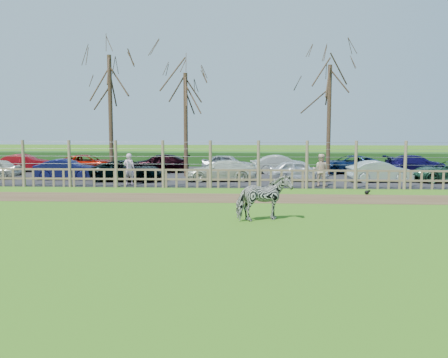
{
  "coord_description": "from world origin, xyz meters",
  "views": [
    {
      "loc": [
        2.08,
        -17.87,
        3.39
      ],
      "look_at": [
        1.0,
        2.5,
        1.1
      ],
      "focal_mm": 40.0,
      "sensor_mm": 36.0,
      "label": 1
    }
  ],
  "objects_px": {
    "zebra": "(264,198)",
    "car_13": "(416,164)",
    "car_5": "(380,171)",
    "car_10": "(227,163)",
    "visitor_b": "(320,170)",
    "tree_right": "(329,93)",
    "car_7": "(25,163)",
    "tree_left": "(110,86)",
    "car_9": "(159,163)",
    "car_1": "(67,169)",
    "car_8": "(87,163)",
    "tree_mid": "(186,99)",
    "car_2": "(129,171)",
    "car_3": "(221,171)",
    "car_4": "(299,171)",
    "car_12": "(349,164)",
    "car_11": "(282,164)",
    "crow": "(367,192)"
  },
  "relations": [
    {
      "from": "zebra",
      "to": "visitor_b",
      "type": "height_order",
      "value": "visitor_b"
    },
    {
      "from": "tree_right",
      "to": "car_13",
      "type": "distance_m",
      "value": 8.13
    },
    {
      "from": "zebra",
      "to": "crow",
      "type": "distance_m",
      "value": 8.48
    },
    {
      "from": "car_2",
      "to": "car_10",
      "type": "height_order",
      "value": "same"
    },
    {
      "from": "car_7",
      "to": "car_10",
      "type": "relative_size",
      "value": 1.03
    },
    {
      "from": "zebra",
      "to": "car_5",
      "type": "bearing_deg",
      "value": -55.12
    },
    {
      "from": "car_5",
      "to": "car_3",
      "type": "bearing_deg",
      "value": 83.16
    },
    {
      "from": "tree_left",
      "to": "car_9",
      "type": "distance_m",
      "value": 6.51
    },
    {
      "from": "car_9",
      "to": "car_5",
      "type": "bearing_deg",
      "value": 71.3
    },
    {
      "from": "car_11",
      "to": "car_12",
      "type": "xyz_separation_m",
      "value": [
        4.54,
        0.22,
        0.0
      ]
    },
    {
      "from": "car_5",
      "to": "tree_right",
      "type": "bearing_deg",
      "value": 32.43
    },
    {
      "from": "tree_right",
      "to": "car_7",
      "type": "bearing_deg",
      "value": 174.87
    },
    {
      "from": "car_3",
      "to": "car_4",
      "type": "bearing_deg",
      "value": 86.35
    },
    {
      "from": "car_1",
      "to": "car_10",
      "type": "height_order",
      "value": "same"
    },
    {
      "from": "car_7",
      "to": "car_12",
      "type": "distance_m",
      "value": 22.3
    },
    {
      "from": "crow",
      "to": "car_11",
      "type": "xyz_separation_m",
      "value": [
        -3.48,
        9.64,
        0.53
      ]
    },
    {
      "from": "zebra",
      "to": "car_12",
      "type": "bearing_deg",
      "value": -44.82
    },
    {
      "from": "zebra",
      "to": "car_13",
      "type": "xyz_separation_m",
      "value": [
        10.71,
        17.09,
        -0.16
      ]
    },
    {
      "from": "car_1",
      "to": "car_7",
      "type": "height_order",
      "value": "same"
    },
    {
      "from": "tree_mid",
      "to": "car_10",
      "type": "bearing_deg",
      "value": 49.24
    },
    {
      "from": "car_3",
      "to": "car_9",
      "type": "bearing_deg",
      "value": -144.2
    },
    {
      "from": "zebra",
      "to": "car_2",
      "type": "height_order",
      "value": "zebra"
    },
    {
      "from": "car_4",
      "to": "zebra",
      "type": "bearing_deg",
      "value": 168.36
    },
    {
      "from": "tree_right",
      "to": "car_1",
      "type": "relative_size",
      "value": 2.02
    },
    {
      "from": "tree_left",
      "to": "car_7",
      "type": "distance_m",
      "value": 9.29
    },
    {
      "from": "tree_right",
      "to": "car_10",
      "type": "xyz_separation_m",
      "value": [
        -6.51,
        2.39,
        -4.6
      ]
    },
    {
      "from": "car_8",
      "to": "car_5",
      "type": "bearing_deg",
      "value": -110.49
    },
    {
      "from": "tree_left",
      "to": "car_12",
      "type": "bearing_deg",
      "value": 12.55
    },
    {
      "from": "car_8",
      "to": "car_9",
      "type": "xyz_separation_m",
      "value": [
        4.88,
        0.37,
        0.0
      ]
    },
    {
      "from": "car_5",
      "to": "car_10",
      "type": "xyz_separation_m",
      "value": [
        -8.99,
        5.41,
        0.0
      ]
    },
    {
      "from": "tree_left",
      "to": "car_1",
      "type": "relative_size",
      "value": 2.16
    },
    {
      "from": "car_12",
      "to": "car_9",
      "type": "bearing_deg",
      "value": -93.83
    },
    {
      "from": "car_3",
      "to": "tree_right",
      "type": "bearing_deg",
      "value": 108.2
    },
    {
      "from": "tree_left",
      "to": "car_8",
      "type": "distance_m",
      "value": 6.43
    },
    {
      "from": "visitor_b",
      "to": "car_10",
      "type": "distance_m",
      "value": 9.25
    },
    {
      "from": "zebra",
      "to": "car_8",
      "type": "relative_size",
      "value": 0.44
    },
    {
      "from": "car_9",
      "to": "crow",
      "type": "bearing_deg",
      "value": 51.4
    },
    {
      "from": "tree_left",
      "to": "car_3",
      "type": "relative_size",
      "value": 1.9
    },
    {
      "from": "car_7",
      "to": "car_11",
      "type": "distance_m",
      "value": 17.77
    },
    {
      "from": "car_4",
      "to": "car_5",
      "type": "height_order",
      "value": "same"
    },
    {
      "from": "car_4",
      "to": "car_10",
      "type": "xyz_separation_m",
      "value": [
        -4.4,
        5.2,
        0.0
      ]
    },
    {
      "from": "crow",
      "to": "tree_left",
      "type": "bearing_deg",
      "value": 155.41
    },
    {
      "from": "car_1",
      "to": "car_5",
      "type": "relative_size",
      "value": 1.0
    },
    {
      "from": "car_7",
      "to": "car_13",
      "type": "xyz_separation_m",
      "value": [
        26.86,
        0.53,
        0.0
      ]
    },
    {
      "from": "car_8",
      "to": "car_11",
      "type": "height_order",
      "value": "same"
    },
    {
      "from": "car_1",
      "to": "car_13",
      "type": "bearing_deg",
      "value": -80.87
    },
    {
      "from": "car_2",
      "to": "car_4",
      "type": "distance_m",
      "value": 9.9
    },
    {
      "from": "visitor_b",
      "to": "car_11",
      "type": "distance_m",
      "value": 7.04
    },
    {
      "from": "car_4",
      "to": "car_13",
      "type": "distance_m",
      "value": 9.85
    },
    {
      "from": "car_13",
      "to": "zebra",
      "type": "bearing_deg",
      "value": 143.4
    }
  ]
}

